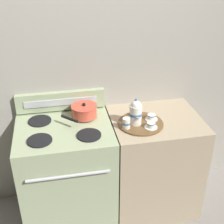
{
  "coord_description": "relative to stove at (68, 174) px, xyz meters",
  "views": [
    {
      "loc": [
        -0.4,
        -2.08,
        2.2
      ],
      "look_at": [
        0.02,
        0.04,
        0.99
      ],
      "focal_mm": 50.0,
      "sensor_mm": 36.0,
      "label": 1
    }
  ],
  "objects": [
    {
      "name": "side_counter",
      "position": [
        0.75,
        0.0,
        -0.0
      ],
      "size": [
        0.74,
        0.63,
        0.91
      ],
      "color": "tan",
      "rests_on": "ground"
    },
    {
      "name": "teapot",
      "position": [
        0.56,
        -0.06,
        0.57
      ],
      "size": [
        0.1,
        0.16,
        0.22
      ],
      "color": "white",
      "rests_on": "serving_tray"
    },
    {
      "name": "creamer_jug",
      "position": [
        0.48,
        -0.11,
        0.51
      ],
      "size": [
        0.06,
        0.06,
        0.08
      ],
      "color": "white",
      "rests_on": "serving_tray"
    },
    {
      "name": "saucepan",
      "position": [
        0.18,
        0.14,
        0.51
      ],
      "size": [
        0.3,
        0.3,
        0.12
      ],
      "color": "#D14C38",
      "rests_on": "stove"
    },
    {
      "name": "ground_plane",
      "position": [
        0.37,
        0.0,
        -0.46
      ],
      "size": [
        6.0,
        6.0,
        0.0
      ],
      "primitive_type": "plane",
      "color": "gray"
    },
    {
      "name": "teacup_front",
      "position": [
        0.59,
        0.06,
        0.49
      ],
      "size": [
        0.1,
        0.1,
        0.04
      ],
      "color": "white",
      "rests_on": "serving_tray"
    },
    {
      "name": "teacup_left",
      "position": [
        0.66,
        -0.14,
        0.49
      ],
      "size": [
        0.1,
        0.1,
        0.04
      ],
      "color": "white",
      "rests_on": "serving_tray"
    },
    {
      "name": "serving_tray",
      "position": [
        0.6,
        -0.06,
        0.46
      ],
      "size": [
        0.36,
        0.36,
        0.01
      ],
      "color": "brown",
      "rests_on": "side_counter"
    },
    {
      "name": "teacup_right",
      "position": [
        0.7,
        -0.02,
        0.49
      ],
      "size": [
        0.1,
        0.1,
        0.04
      ],
      "color": "white",
      "rests_on": "serving_tray"
    },
    {
      "name": "stove",
      "position": [
        0.0,
        0.0,
        0.0
      ],
      "size": [
        0.75,
        0.66,
        0.92
      ],
      "color": "#9EAD84",
      "rests_on": "ground"
    },
    {
      "name": "wall_back",
      "position": [
        0.37,
        0.34,
        0.64
      ],
      "size": [
        6.0,
        0.05,
        2.2
      ],
      "color": "#9E998E",
      "rests_on": "ground"
    },
    {
      "name": "control_panel",
      "position": [
        0.0,
        0.29,
        0.55
      ],
      "size": [
        0.74,
        0.05,
        0.16
      ],
      "color": "#9EAD84",
      "rests_on": "stove"
    }
  ]
}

